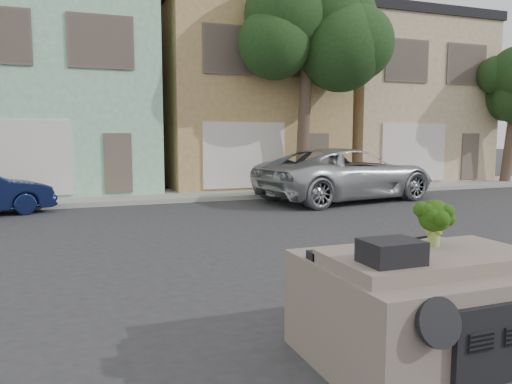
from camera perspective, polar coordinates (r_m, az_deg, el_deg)
ground_plane at (r=7.77m, az=3.76°, el=-9.86°), size 120.00×120.00×0.00m
sidewalk at (r=17.69m, az=-10.38°, el=-0.42°), size 40.00×3.00×0.15m
townhouse_mint at (r=21.35m, az=-22.01°, el=10.34°), size 7.20×8.20×7.55m
townhouse_tan at (r=22.49m, az=-2.20°, el=10.59°), size 7.20×8.20×7.55m
townhouse_beige at (r=25.85m, az=14.02°, el=9.88°), size 7.20×8.20×7.55m
silver_pickup at (r=17.09m, az=10.26°, el=-0.92°), size 6.72×4.01×1.75m
tree_near at (r=18.57m, az=5.51°, el=12.89°), size 4.40×4.00×8.50m
tree_far at (r=24.55m, az=27.14°, el=7.73°), size 3.20×3.00×6.00m
car_dashboard at (r=5.15m, az=18.01°, el=-12.28°), size 2.00×1.80×1.12m
instrument_hump at (r=4.37m, az=15.20°, el=-6.60°), size 0.48×0.38×0.20m
wiper_arm at (r=5.46m, az=18.04°, el=-5.01°), size 0.69×0.15×0.02m
broccoli at (r=5.14m, az=19.71°, el=-3.29°), size 0.54×0.54×0.46m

